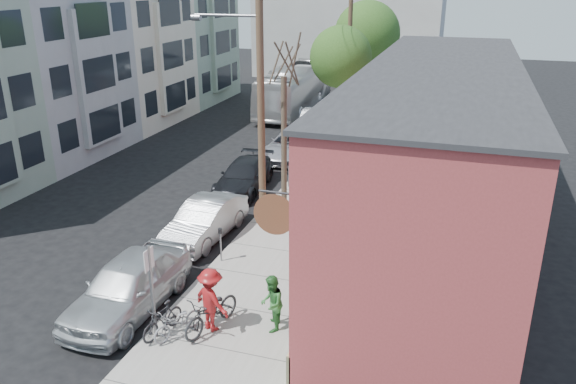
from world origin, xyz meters
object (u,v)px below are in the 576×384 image
(parking_meter_near, at_px, (220,239))
(bus, at_px, (295,89))
(tree_bare, at_px, (284,144))
(utility_pole_near, at_px, (259,92))
(parked_bike_a, at_px, (162,319))
(tree_leafy_mid, at_px, (341,57))
(car_3, at_px, (290,146))
(patron_grey, at_px, (301,295))
(patron_green, at_px, (272,303))
(parking_meter_far, at_px, (289,170))
(patio_chair_b, at_px, (309,300))
(tree_leafy_far, at_px, (367,34))
(car_4, at_px, (315,122))
(cyclist, at_px, (211,300))
(car_1, at_px, (205,220))
(car_2, at_px, (244,176))
(sign_post, at_px, (151,283))
(car_0, at_px, (128,285))
(patio_chair_a, at_px, (301,318))
(parked_bike_b, at_px, (178,322))

(parking_meter_near, distance_m, bus, 24.57)
(tree_bare, bearing_deg, utility_pole_near, -103.31)
(parked_bike_a, bearing_deg, tree_leafy_mid, 102.95)
(tree_leafy_mid, distance_m, car_3, 5.94)
(tree_bare, distance_m, car_3, 7.76)
(patron_grey, relative_size, patron_green, 1.02)
(parking_meter_far, relative_size, patio_chair_b, 1.41)
(tree_leafy_far, relative_size, car_4, 1.67)
(patio_chair_b, bearing_deg, cyclist, -149.56)
(car_1, bearing_deg, car_2, 99.20)
(car_4, relative_size, bus, 0.40)
(utility_pole_near, distance_m, patron_grey, 8.53)
(parking_meter_far, height_order, tree_bare, tree_bare)
(parked_bike_a, bearing_deg, car_2, 114.68)
(parking_meter_near, relative_size, car_4, 0.26)
(bus, bearing_deg, utility_pole_near, -77.33)
(sign_post, distance_m, parked_bike_a, 1.24)
(tree_leafy_mid, bearing_deg, car_2, -106.23)
(patron_grey, distance_m, car_0, 5.20)
(tree_leafy_mid, bearing_deg, patron_green, -82.65)
(parking_meter_far, bearing_deg, cyclist, -83.01)
(tree_leafy_mid, relative_size, parked_bike_a, 4.42)
(cyclist, bearing_deg, utility_pole_near, -56.05)
(cyclist, bearing_deg, tree_leafy_far, -63.96)
(patron_grey, bearing_deg, car_0, -103.89)
(tree_leafy_far, relative_size, bus, 0.67)
(tree_bare, bearing_deg, patron_grey, -68.88)
(parking_meter_near, xyz_separation_m, tree_leafy_mid, (0.55, 15.90, 4.21))
(utility_pole_near, relative_size, tree_leafy_mid, 1.47)
(parking_meter_near, bearing_deg, patio_chair_a, -39.76)
(cyclist, xyz_separation_m, parked_bike_a, (-1.20, -0.64, -0.48))
(patio_chair_b, relative_size, patron_green, 0.53)
(parking_meter_far, relative_size, tree_leafy_mid, 0.18)
(parking_meter_near, height_order, bus, bus)
(car_0, xyz_separation_m, car_4, (0.00, 21.39, -0.08))
(car_1, bearing_deg, parking_meter_near, -47.39)
(parking_meter_far, xyz_separation_m, patio_chair_a, (3.85, -11.02, -0.39))
(parking_meter_near, bearing_deg, patio_chair_b, -30.45)
(utility_pole_near, bearing_deg, patron_green, -67.66)
(patio_chair_b, relative_size, patron_grey, 0.52)
(tree_leafy_far, xyz_separation_m, car_3, (-2.00, -11.66, -5.03))
(patio_chair_b, distance_m, parked_bike_b, 3.81)
(cyclist, height_order, car_0, cyclist)
(car_2, bearing_deg, parked_bike_a, -82.66)
(patio_chair_b, xyz_separation_m, car_0, (-5.27, -1.24, 0.26))
(utility_pole_near, bearing_deg, tree_bare, 76.69)
(parking_meter_far, height_order, parked_bike_a, parking_meter_far)
(tree_leafy_far, distance_m, parked_bike_a, 29.16)
(patron_grey, distance_m, bus, 28.06)
(patio_chair_b, bearing_deg, parking_meter_near, 146.80)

